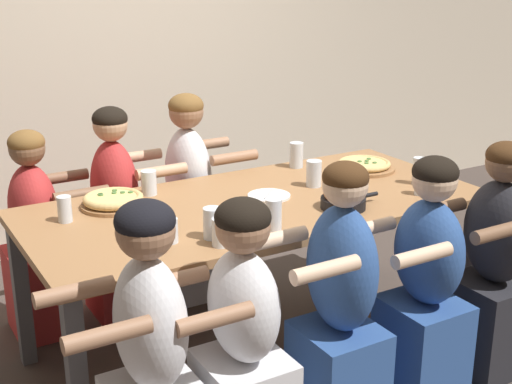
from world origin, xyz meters
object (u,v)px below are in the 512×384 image
empty_plate_a (237,213)px  drinking_glass_a (213,225)px  diner_near_midright (425,290)px  diner_near_right (493,270)px  diner_near_center (339,313)px  pizza_board_main (364,165)px  pizza_board_second (113,201)px  skillet_bowl (344,197)px  diner_far_midleft (117,222)px  empty_plate_b (269,196)px  drinking_glass_j (273,217)px  drinking_glass_e (296,155)px  drinking_glass_i (149,184)px  diner_far_center (190,205)px  drinking_glass_h (421,186)px  diner_near_midleft (243,347)px  drinking_glass_b (170,232)px  diner_near_left (152,368)px  drinking_glass_d (221,233)px  drinking_glass_f (65,210)px  diner_far_left (38,243)px  drinking_glass_c (314,175)px  drinking_glass_g (418,172)px

empty_plate_a → drinking_glass_a: 0.31m
diner_near_midright → empty_plate_a: bearing=44.1°
diner_near_right → diner_near_center: size_ratio=0.97×
pizza_board_main → pizza_board_second: pizza_board_second is taller
skillet_bowl → diner_far_midleft: bearing=126.9°
empty_plate_b → diner_near_right: size_ratio=0.19×
drinking_glass_j → pizza_board_second: bearing=127.1°
skillet_bowl → drinking_glass_a: (-0.70, -0.02, 0.00)m
drinking_glass_e → drinking_glass_i: bearing=-177.8°
drinking_glass_i → diner_far_center: (0.39, 0.36, -0.29)m
drinking_glass_h → diner_near_midleft: 1.36m
diner_near_midright → drinking_glass_h: bearing=-38.7°
skillet_bowl → drinking_glass_b: 0.88m
drinking_glass_e → diner_near_left: 1.79m
drinking_glass_h → diner_near_midleft: size_ratio=0.09×
drinking_glass_a → drinking_glass_d: drinking_glass_a is taller
empty_plate_a → drinking_glass_d: bearing=-129.1°
drinking_glass_f → diner_near_right: (1.74, -0.93, -0.33)m
pizza_board_second → diner_far_left: (-0.27, 0.45, -0.32)m
drinking_glass_f → diner_near_midleft: 1.06m
drinking_glass_h → diner_near_left: (-1.62, -0.41, -0.30)m
diner_far_midleft → diner_far_center: bearing=90.0°
drinking_glass_e → drinking_glass_i: size_ratio=1.15×
drinking_glass_d → diner_far_center: size_ratio=0.10×
skillet_bowl → drinking_glass_c: (0.07, 0.35, 0.01)m
empty_plate_a → drinking_glass_b: drinking_glass_b is taller
drinking_glass_f → diner_near_midleft: diner_near_midleft is taller
empty_plate_b → drinking_glass_c: (0.29, 0.03, 0.06)m
diner_near_center → drinking_glass_i: bearing=18.5°
drinking_glass_c → diner_near_right: 0.99m
drinking_glass_d → diner_far_center: bearing=71.1°
pizza_board_second → diner_near_center: (0.58, -1.01, -0.29)m
drinking_glass_d → drinking_glass_h: bearing=4.0°
drinking_glass_f → diner_far_left: diner_far_left is taller
drinking_glass_c → drinking_glass_f: 1.26m
empty_plate_b → drinking_glass_c: bearing=6.4°
drinking_glass_f → diner_near_right: 1.99m
drinking_glass_d → drinking_glass_a: bearing=83.9°
skillet_bowl → diner_far_left: 1.61m
drinking_glass_g → diner_far_midleft: bearing=145.7°
drinking_glass_b → drinking_glass_a: bearing=-15.4°
pizza_board_main → diner_near_center: bearing=-132.8°
drinking_glass_i → drinking_glass_f: bearing=-160.4°
skillet_bowl → diner_far_left: (-1.20, 1.01, -0.35)m
diner_near_right → drinking_glass_a: bearing=71.5°
drinking_glass_i → diner_near_center: (0.37, -1.10, -0.31)m
empty_plate_b → drinking_glass_f: size_ratio=1.78×
skillet_bowl → empty_plate_b: size_ratio=1.47×
diner_near_right → pizza_board_second: bearing=55.7°
drinking_glass_g → drinking_glass_j: 1.02m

